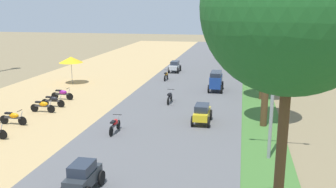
% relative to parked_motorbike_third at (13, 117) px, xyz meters
% --- Properties ---
extents(parked_motorbike_third, '(1.80, 0.54, 0.94)m').
position_rel_parked_motorbike_third_xyz_m(parked_motorbike_third, '(0.00, 0.00, 0.00)').
color(parked_motorbike_third, black).
rests_on(parked_motorbike_third, dirt_shoulder).
extents(parked_motorbike_fourth, '(1.80, 0.54, 0.94)m').
position_rel_parked_motorbike_third_xyz_m(parked_motorbike_fourth, '(0.37, 2.84, 0.00)').
color(parked_motorbike_fourth, black).
rests_on(parked_motorbike_fourth, dirt_shoulder).
extents(parked_motorbike_fifth, '(1.80, 0.54, 0.94)m').
position_rel_parked_motorbike_third_xyz_m(parked_motorbike_fifth, '(0.36, 4.29, 0.00)').
color(parked_motorbike_fifth, black).
rests_on(parked_motorbike_fifth, dirt_shoulder).
extents(parked_motorbike_sixth, '(1.80, 0.54, 0.94)m').
position_rel_parked_motorbike_third_xyz_m(parked_motorbike_sixth, '(0.02, 6.39, 0.00)').
color(parked_motorbike_sixth, black).
rests_on(parked_motorbike_sixth, dirt_shoulder).
extents(vendor_umbrella, '(2.20, 2.20, 2.52)m').
position_rel_parked_motorbike_third_xyz_m(vendor_umbrella, '(-2.00, 12.35, 1.75)').
color(vendor_umbrella, '#99999E').
rests_on(vendor_umbrella, dirt_shoulder).
extents(median_tree_nearest, '(4.44, 4.44, 9.25)m').
position_rel_parked_motorbike_third_xyz_m(median_tree_nearest, '(14.66, -9.92, 6.57)').
color(median_tree_nearest, '#4C351E').
rests_on(median_tree_nearest, median_strip).
extents(median_tree_third, '(3.78, 3.78, 8.15)m').
position_rel_parked_motorbike_third_xyz_m(median_tree_third, '(15.10, 9.63, 5.61)').
color(median_tree_third, '#4C351E').
rests_on(median_tree_third, median_strip).
extents(median_tree_fourth, '(4.04, 4.04, 9.23)m').
position_rel_parked_motorbike_third_xyz_m(median_tree_fourth, '(14.68, 16.18, 6.69)').
color(median_tree_fourth, '#4C351E').
rests_on(median_tree_fourth, median_strip).
extents(median_tree_fifth, '(3.75, 3.75, 7.60)m').
position_rel_parked_motorbike_third_xyz_m(median_tree_fifth, '(14.89, 22.32, 5.05)').
color(median_tree_fifth, '#4C351E').
rests_on(median_tree_fifth, median_strip).
extents(median_tree_sixth, '(4.80, 4.80, 7.99)m').
position_rel_parked_motorbike_third_xyz_m(median_tree_sixth, '(14.88, 33.83, 5.28)').
color(median_tree_sixth, '#4C351E').
rests_on(median_tree_sixth, median_strip).
extents(streetlamp_near, '(3.16, 0.20, 7.61)m').
position_rel_parked_motorbike_third_xyz_m(streetlamp_near, '(15.00, -2.21, 3.90)').
color(streetlamp_near, gray).
rests_on(streetlamp_near, median_strip).
extents(streetlamp_mid, '(3.16, 0.20, 8.40)m').
position_rel_parked_motorbike_third_xyz_m(streetlamp_mid, '(15.00, 13.54, 4.31)').
color(streetlamp_mid, gray).
rests_on(streetlamp_mid, median_strip).
extents(streetlamp_far, '(3.16, 0.20, 8.48)m').
position_rel_parked_motorbike_third_xyz_m(streetlamp_far, '(15.00, 28.33, 4.35)').
color(streetlamp_far, gray).
rests_on(streetlamp_far, median_strip).
extents(utility_pole_near, '(1.80, 0.20, 9.54)m').
position_rel_parked_motorbike_third_xyz_m(utility_pole_near, '(18.08, 20.79, 4.41)').
color(utility_pole_near, brown).
rests_on(utility_pole_near, ground).
extents(utility_pole_far, '(1.80, 0.20, 8.77)m').
position_rel_parked_motorbike_third_xyz_m(utility_pole_far, '(16.96, 23.81, 4.02)').
color(utility_pole_far, brown).
rests_on(utility_pole_far, ground).
extents(car_hatchback_charcoal, '(1.04, 2.00, 1.23)m').
position_rel_parked_motorbike_third_xyz_m(car_hatchback_charcoal, '(7.71, -7.13, 0.19)').
color(car_hatchback_charcoal, '#282D33').
rests_on(car_hatchback_charcoal, road_strip).
extents(car_sedan_yellow, '(1.10, 2.26, 1.19)m').
position_rel_parked_motorbike_third_xyz_m(car_sedan_yellow, '(11.27, 2.58, 0.19)').
color(car_sedan_yellow, gold).
rests_on(car_sedan_yellow, road_strip).
extents(car_van_blue, '(1.19, 2.41, 1.67)m').
position_rel_parked_motorbike_third_xyz_m(car_van_blue, '(11.46, 11.74, 0.47)').
color(car_van_blue, navy).
rests_on(car_van_blue, road_strip).
extents(car_sedan_silver, '(1.10, 2.26, 1.19)m').
position_rel_parked_motorbike_third_xyz_m(car_sedan_silver, '(6.35, 20.27, 0.19)').
color(car_sedan_silver, '#B7BCC1').
rests_on(car_sedan_silver, road_strip).
extents(motorbike_ahead_second, '(0.54, 1.80, 0.94)m').
position_rel_parked_motorbike_third_xyz_m(motorbike_ahead_second, '(6.57, -0.16, 0.02)').
color(motorbike_ahead_second, black).
rests_on(motorbike_ahead_second, road_strip).
extents(motorbike_ahead_third, '(0.54, 1.80, 0.94)m').
position_rel_parked_motorbike_third_xyz_m(motorbike_ahead_third, '(8.37, 7.03, 0.02)').
color(motorbike_ahead_third, black).
rests_on(motorbike_ahead_third, road_strip).
extents(motorbike_ahead_fourth, '(0.54, 1.80, 0.94)m').
position_rel_parked_motorbike_third_xyz_m(motorbike_ahead_fourth, '(6.33, 15.62, 0.02)').
color(motorbike_ahead_fourth, black).
rests_on(motorbike_ahead_fourth, road_strip).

